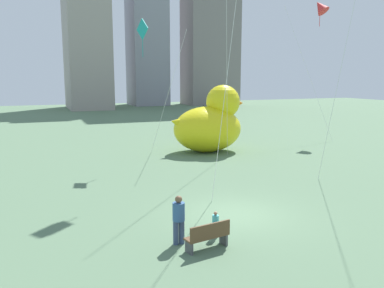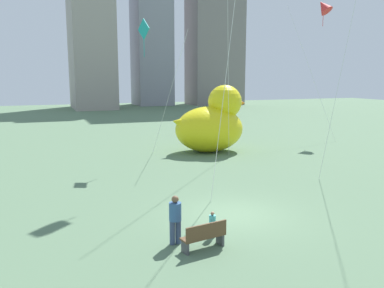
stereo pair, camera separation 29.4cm
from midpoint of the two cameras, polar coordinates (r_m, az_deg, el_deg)
ground_plane at (r=16.30m, az=6.54°, el=-9.93°), size 140.00×140.00×0.00m
park_bench at (r=12.97m, az=2.44°, el=-12.88°), size 1.54×0.70×0.90m
person_adult at (r=13.23m, az=-1.75°, el=-10.40°), size 0.40×0.40×1.64m
person_child at (r=13.89m, az=3.53°, el=-11.17°), size 0.22×0.22×0.92m
giant_inflatable_duck at (r=29.21m, az=3.14°, el=2.92°), size 5.85×3.75×4.85m
city_skyline at (r=78.50m, az=-3.70°, el=18.10°), size 32.43×14.84×40.40m
kite_red at (r=39.04m, az=18.41°, el=18.03°), size 4.15×4.25×12.31m
kite_teal at (r=26.14m, az=-6.28°, el=15.20°), size 2.76×3.70×8.99m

